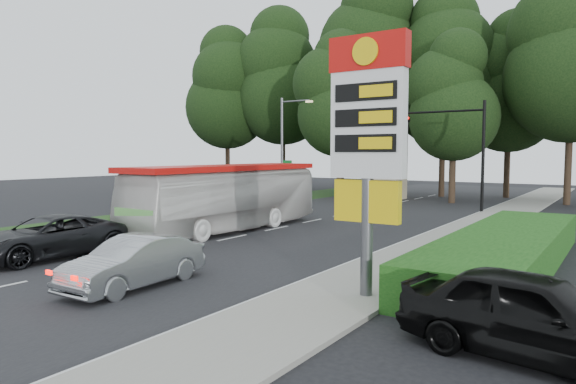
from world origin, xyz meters
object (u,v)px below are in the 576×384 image
Objects in this scene: monument at (388,138)px; parked_car_black at (534,316)px; gas_station_pylon at (368,130)px; sedan_silver at (134,262)px; transit_bus at (227,198)px; streetlight_signs at (284,145)px; traffic_signal_mast at (462,140)px; suv_charcoal at (47,237)px.

parked_car_black is (15.50, -29.93, -4.26)m from monument.
gas_station_pylon is 1.55× the size of sedan_silver.
streetlight_signs is at bearing 113.24° from transit_bus.
traffic_signal_mast is 25.46m from parked_car_black.
monument is at bearing 91.73° from transit_bus.
parked_car_black is (15.16, -9.04, -0.78)m from transit_bus.
streetlight_signs reaches higher than suv_charcoal.
gas_station_pylon is 12.66m from suv_charcoal.
parked_car_black is at bearing -71.90° from traffic_signal_mast.
streetlight_signs is at bearing 103.79° from suv_charcoal.
parked_car_black is at bearing -46.96° from streetlight_signs.
traffic_signal_mast reaches higher than transit_bus.
transit_bus is 2.36× the size of parked_car_black.
sedan_silver is 10.37m from parked_car_black.
parked_car_black is (4.30, -1.92, -3.60)m from gas_station_pylon.
traffic_signal_mast is at bearing 64.55° from transit_bus.
streetlight_signs reaches higher than sedan_silver.
transit_bus is at bearing -67.55° from streetlight_signs.
suv_charcoal is at bearing -109.73° from traffic_signal_mast.
streetlight_signs is 9.44m from monument.
gas_station_pylon is at bearing -51.04° from streetlight_signs.
suv_charcoal is (-12.00, -1.64, -3.67)m from gas_station_pylon.
gas_station_pylon reaches higher than suv_charcoal.
suv_charcoal is (-8.48, -23.64, -3.90)m from traffic_signal_mast.
gas_station_pylon is at bearing -68.20° from monument.
suv_charcoal is at bearing -79.06° from streetlight_signs.
monument reaches higher than gas_station_pylon.
sedan_silver is at bearing -156.73° from gas_station_pylon.
transit_bus is 2.09× the size of suv_charcoal.
suv_charcoal reaches higher than sedan_silver.
streetlight_signs is at bearing 51.15° from parked_car_black.
sedan_silver is at bearing 101.86° from parked_car_black.
transit_bus is at bearing 85.41° from suv_charcoal.
traffic_signal_mast is 16.88m from transit_bus.
gas_station_pylon reaches higher than sedan_silver.
parked_car_black reaches higher than sedan_silver.
sedan_silver is 0.79× the size of suv_charcoal.
gas_station_pylon is at bearing -80.91° from traffic_signal_mast.
gas_station_pylon is 7.56m from sedan_silver.
traffic_signal_mast is 1.45× the size of parked_car_black.
streetlight_signs is 25.06m from sedan_silver.
monument is at bearing 91.30° from suv_charcoal.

